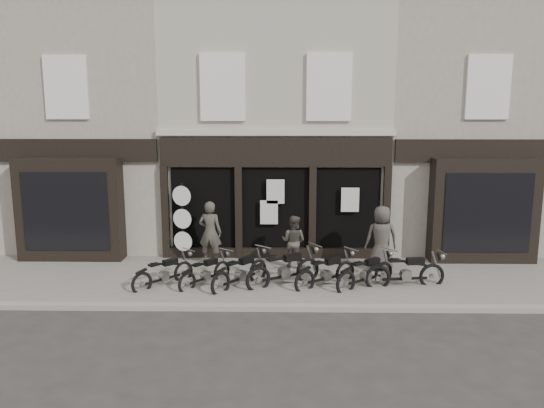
{
  "coord_description": "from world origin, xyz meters",
  "views": [
    {
      "loc": [
        0.17,
        -13.31,
        4.77
      ],
      "look_at": [
        -0.09,
        1.6,
        2.08
      ],
      "focal_mm": 35.0,
      "sensor_mm": 36.0,
      "label": 1
    }
  ],
  "objects_px": {
    "man_right": "(381,238)",
    "motorcycle_4": "(326,275)",
    "man_left": "(210,233)",
    "man_centre": "(293,241)",
    "motorcycle_2": "(241,275)",
    "advert_sign_post": "(183,225)",
    "motorcycle_3": "(284,272)",
    "motorcycle_1": "(206,275)",
    "motorcycle_5": "(366,275)",
    "motorcycle_6": "(406,275)",
    "motorcycle_0": "(164,275)"
  },
  "relations": [
    {
      "from": "motorcycle_3",
      "to": "man_left",
      "type": "xyz_separation_m",
      "value": [
        -2.24,
        1.86,
        0.65
      ]
    },
    {
      "from": "motorcycle_0",
      "to": "man_left",
      "type": "relative_size",
      "value": 0.82
    },
    {
      "from": "motorcycle_1",
      "to": "man_right",
      "type": "relative_size",
      "value": 0.84
    },
    {
      "from": "motorcycle_0",
      "to": "man_centre",
      "type": "xyz_separation_m",
      "value": [
        3.5,
        1.67,
        0.53
      ]
    },
    {
      "from": "man_right",
      "to": "motorcycle_4",
      "type": "bearing_deg",
      "value": 35.36
    },
    {
      "from": "motorcycle_4",
      "to": "motorcycle_1",
      "type": "bearing_deg",
      "value": 143.48
    },
    {
      "from": "motorcycle_3",
      "to": "motorcycle_1",
      "type": "bearing_deg",
      "value": 149.29
    },
    {
      "from": "motorcycle_0",
      "to": "man_centre",
      "type": "distance_m",
      "value": 3.91
    },
    {
      "from": "man_left",
      "to": "man_centre",
      "type": "bearing_deg",
      "value": -179.02
    },
    {
      "from": "motorcycle_6",
      "to": "man_left",
      "type": "bearing_deg",
      "value": 152.99
    },
    {
      "from": "motorcycle_3",
      "to": "man_centre",
      "type": "distance_m",
      "value": 1.64
    },
    {
      "from": "motorcycle_6",
      "to": "man_left",
      "type": "relative_size",
      "value": 1.14
    },
    {
      "from": "motorcycle_6",
      "to": "man_left",
      "type": "height_order",
      "value": "man_left"
    },
    {
      "from": "motorcycle_0",
      "to": "man_centre",
      "type": "height_order",
      "value": "man_centre"
    },
    {
      "from": "man_right",
      "to": "motorcycle_3",
      "type": "bearing_deg",
      "value": 21.46
    },
    {
      "from": "man_left",
      "to": "man_centre",
      "type": "height_order",
      "value": "man_left"
    },
    {
      "from": "advert_sign_post",
      "to": "motorcycle_5",
      "type": "bearing_deg",
      "value": -7.39
    },
    {
      "from": "motorcycle_4",
      "to": "man_right",
      "type": "bearing_deg",
      "value": 2.54
    },
    {
      "from": "man_left",
      "to": "advert_sign_post",
      "type": "xyz_separation_m",
      "value": [
        -0.9,
        0.38,
        0.15
      ]
    },
    {
      "from": "motorcycle_4",
      "to": "advert_sign_post",
      "type": "distance_m",
      "value": 4.91
    },
    {
      "from": "motorcycle_5",
      "to": "man_right",
      "type": "height_order",
      "value": "man_right"
    },
    {
      "from": "motorcycle_3",
      "to": "motorcycle_6",
      "type": "bearing_deg",
      "value": -32.93
    },
    {
      "from": "motorcycle_4",
      "to": "motorcycle_6",
      "type": "bearing_deg",
      "value": -36.52
    },
    {
      "from": "man_centre",
      "to": "man_right",
      "type": "height_order",
      "value": "man_right"
    },
    {
      "from": "motorcycle_4",
      "to": "man_centre",
      "type": "bearing_deg",
      "value": 81.92
    },
    {
      "from": "motorcycle_2",
      "to": "man_centre",
      "type": "relative_size",
      "value": 1.14
    },
    {
      "from": "man_right",
      "to": "advert_sign_post",
      "type": "relative_size",
      "value": 0.75
    },
    {
      "from": "motorcycle_0",
      "to": "advert_sign_post",
      "type": "height_order",
      "value": "advert_sign_post"
    },
    {
      "from": "motorcycle_2",
      "to": "advert_sign_post",
      "type": "height_order",
      "value": "advert_sign_post"
    },
    {
      "from": "motorcycle_3",
      "to": "motorcycle_6",
      "type": "distance_m",
      "value": 3.24
    },
    {
      "from": "motorcycle_3",
      "to": "advert_sign_post",
      "type": "distance_m",
      "value": 3.93
    },
    {
      "from": "motorcycle_3",
      "to": "motorcycle_4",
      "type": "bearing_deg",
      "value": -34.6
    },
    {
      "from": "motorcycle_3",
      "to": "man_right",
      "type": "bearing_deg",
      "value": -6.89
    },
    {
      "from": "man_left",
      "to": "advert_sign_post",
      "type": "relative_size",
      "value": 0.76
    },
    {
      "from": "man_centre",
      "to": "motorcycle_1",
      "type": "bearing_deg",
      "value": 55.84
    },
    {
      "from": "motorcycle_2",
      "to": "advert_sign_post",
      "type": "xyz_separation_m",
      "value": [
        -1.96,
        2.37,
        0.83
      ]
    },
    {
      "from": "motorcycle_2",
      "to": "advert_sign_post",
      "type": "relative_size",
      "value": 0.7
    },
    {
      "from": "motorcycle_2",
      "to": "man_right",
      "type": "distance_m",
      "value": 4.28
    },
    {
      "from": "motorcycle_4",
      "to": "motorcycle_6",
      "type": "distance_m",
      "value": 2.12
    },
    {
      "from": "motorcycle_0",
      "to": "motorcycle_5",
      "type": "distance_m",
      "value": 5.4
    },
    {
      "from": "motorcycle_0",
      "to": "man_left",
      "type": "bearing_deg",
      "value": 16.15
    },
    {
      "from": "motorcycle_6",
      "to": "man_centre",
      "type": "height_order",
      "value": "man_centre"
    },
    {
      "from": "motorcycle_1",
      "to": "motorcycle_0",
      "type": "bearing_deg",
      "value": 133.26
    },
    {
      "from": "motorcycle_2",
      "to": "man_right",
      "type": "bearing_deg",
      "value": -31.39
    },
    {
      "from": "motorcycle_4",
      "to": "motorcycle_2",
      "type": "bearing_deg",
      "value": 146.01
    },
    {
      "from": "motorcycle_2",
      "to": "motorcycle_6",
      "type": "height_order",
      "value": "motorcycle_6"
    },
    {
      "from": "motorcycle_1",
      "to": "motorcycle_5",
      "type": "height_order",
      "value": "motorcycle_5"
    },
    {
      "from": "motorcycle_1",
      "to": "man_centre",
      "type": "xyz_separation_m",
      "value": [
        2.4,
        1.57,
        0.54
      ]
    },
    {
      "from": "motorcycle_6",
      "to": "motorcycle_3",
      "type": "bearing_deg",
      "value": 170.94
    },
    {
      "from": "motorcycle_1",
      "to": "man_right",
      "type": "xyz_separation_m",
      "value": [
        4.94,
        1.3,
        0.71
      ]
    }
  ]
}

